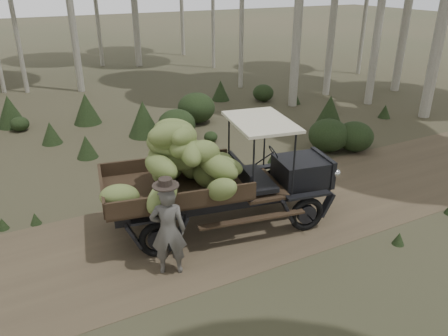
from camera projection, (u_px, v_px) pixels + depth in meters
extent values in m
plane|color=#473D2B|center=(213.00, 227.00, 10.42)|extent=(120.00, 120.00, 0.00)
cube|color=brown|center=(213.00, 227.00, 10.42)|extent=(70.00, 4.00, 0.01)
cube|color=black|center=(300.00, 171.00, 10.70)|extent=(1.29, 1.24, 0.62)
cube|color=black|center=(322.00, 168.00, 10.87)|extent=(0.30, 1.12, 0.69)
cube|color=black|center=(240.00, 175.00, 10.23)|extent=(0.36, 1.56, 0.62)
cube|color=#38281C|center=(174.00, 188.00, 9.84)|extent=(3.44, 2.53, 0.09)
cube|color=#38281C|center=(166.00, 163.00, 10.63)|extent=(3.10, 0.61, 0.36)
cube|color=#38281C|center=(184.00, 200.00, 8.88)|extent=(3.10, 0.61, 0.36)
cube|color=#38281C|center=(102.00, 190.00, 9.33)|extent=(0.42, 2.00, 0.36)
cube|color=beige|center=(261.00, 122.00, 9.85)|extent=(1.60, 2.10, 0.07)
cube|color=black|center=(219.00, 190.00, 10.71)|extent=(5.09, 1.00, 0.20)
cube|color=black|center=(230.00, 206.00, 9.97)|extent=(5.09, 1.00, 0.20)
torus|color=black|center=(275.00, 182.00, 11.70)|extent=(0.86, 0.30, 0.85)
torus|color=black|center=(307.00, 214.00, 10.15)|extent=(0.86, 0.30, 0.85)
torus|color=black|center=(146.00, 201.00, 10.75)|extent=(0.86, 0.30, 0.85)
torus|color=black|center=(158.00, 239.00, 9.19)|extent=(0.86, 0.30, 0.85)
sphere|color=beige|center=(316.00, 158.00, 11.31)|extent=(0.20, 0.20, 0.20)
sphere|color=beige|center=(336.00, 173.00, 10.44)|extent=(0.20, 0.20, 0.20)
ellipsoid|color=olive|center=(168.00, 171.00, 10.04)|extent=(1.09, 0.96, 0.56)
ellipsoid|color=olive|center=(161.00, 167.00, 9.17)|extent=(0.82, 1.05, 0.64)
ellipsoid|color=olive|center=(190.00, 152.00, 9.26)|extent=(0.71, 1.09, 0.69)
ellipsoid|color=olive|center=(170.00, 137.00, 9.29)|extent=(1.14, 1.03, 0.82)
ellipsoid|color=olive|center=(120.00, 197.00, 8.89)|extent=(0.95, 0.68, 0.60)
ellipsoid|color=olive|center=(224.00, 166.00, 9.41)|extent=(1.03, 0.83, 0.63)
ellipsoid|color=olive|center=(173.00, 140.00, 9.72)|extent=(1.03, 0.97, 0.76)
ellipsoid|color=olive|center=(175.00, 131.00, 9.43)|extent=(1.06, 0.59, 0.75)
ellipsoid|color=olive|center=(205.00, 157.00, 10.72)|extent=(0.94, 0.99, 0.58)
ellipsoid|color=olive|center=(182.00, 159.00, 9.60)|extent=(1.02, 0.58, 0.62)
ellipsoid|color=olive|center=(204.00, 152.00, 9.31)|extent=(0.82, 0.55, 0.66)
ellipsoid|color=olive|center=(175.00, 133.00, 9.39)|extent=(0.88, 0.86, 0.61)
ellipsoid|color=olive|center=(214.00, 172.00, 9.85)|extent=(0.79, 0.97, 0.61)
ellipsoid|color=olive|center=(199.00, 151.00, 10.23)|extent=(0.61, 0.82, 0.53)
ellipsoid|color=olive|center=(162.00, 146.00, 9.46)|extent=(0.82, 1.00, 0.57)
ellipsoid|color=olive|center=(168.00, 134.00, 9.14)|extent=(0.98, 0.62, 0.60)
ellipsoid|color=olive|center=(219.00, 163.00, 10.26)|extent=(1.07, 0.84, 0.67)
ellipsoid|color=olive|center=(159.00, 159.00, 9.68)|extent=(0.47, 0.93, 0.61)
ellipsoid|color=olive|center=(183.00, 147.00, 9.32)|extent=(0.95, 0.93, 0.59)
ellipsoid|color=olive|center=(183.00, 137.00, 9.23)|extent=(0.93, 0.92, 0.58)
ellipsoid|color=olive|center=(206.00, 175.00, 9.82)|extent=(0.81, 0.97, 0.74)
ellipsoid|color=olive|center=(192.00, 155.00, 9.80)|extent=(0.99, 0.49, 0.68)
ellipsoid|color=olive|center=(187.00, 145.00, 9.52)|extent=(0.85, 0.86, 0.60)
ellipsoid|color=olive|center=(181.00, 137.00, 9.27)|extent=(0.75, 0.56, 0.61)
ellipsoid|color=olive|center=(194.00, 167.00, 10.24)|extent=(1.04, 1.02, 0.73)
ellipsoid|color=olive|center=(219.00, 167.00, 9.33)|extent=(1.08, 1.10, 0.80)
ellipsoid|color=olive|center=(167.00, 139.00, 9.69)|extent=(0.94, 0.79, 0.68)
ellipsoid|color=olive|center=(162.00, 197.00, 8.64)|extent=(1.09, 0.91, 0.85)
ellipsoid|color=olive|center=(221.00, 189.00, 8.98)|extent=(0.81, 1.03, 0.78)
imported|color=#52504B|center=(168.00, 231.00, 8.50)|extent=(0.83, 0.70, 1.92)
cylinder|color=#2D2520|center=(166.00, 185.00, 8.10)|extent=(0.67, 0.67, 0.03)
cylinder|color=#2D2520|center=(165.00, 182.00, 8.07)|extent=(0.34, 0.34, 0.15)
ellipsoid|color=#233319|center=(335.00, 132.00, 15.99)|extent=(0.50, 0.50, 0.40)
cone|color=#233319|center=(143.00, 118.00, 16.05)|extent=(1.18, 1.18, 1.32)
cone|color=#233319|center=(86.00, 146.00, 14.21)|extent=(0.69, 0.69, 0.77)
ellipsoid|color=#233319|center=(20.00, 124.00, 16.66)|extent=(0.68, 0.68, 0.55)
cone|color=#233319|center=(10.00, 111.00, 17.05)|extent=(1.12, 1.12, 1.24)
ellipsoid|color=#233319|center=(263.00, 93.00, 20.51)|extent=(0.98, 0.98, 0.78)
ellipsoid|color=#233319|center=(196.00, 108.00, 17.48)|extent=(1.50, 1.50, 1.20)
cone|color=#233319|center=(329.00, 113.00, 16.57)|extent=(1.23, 1.23, 1.37)
ellipsoid|color=#233319|center=(177.00, 124.00, 15.75)|extent=(1.36, 1.36, 1.09)
ellipsoid|color=#233319|center=(355.00, 136.00, 14.72)|extent=(1.25, 1.25, 1.00)
cone|color=#233319|center=(51.00, 133.00, 15.38)|extent=(0.72, 0.72, 0.80)
ellipsoid|color=#233319|center=(329.00, 135.00, 14.69)|extent=(1.36, 1.36, 1.09)
cone|color=#233319|center=(385.00, 111.00, 18.20)|extent=(0.50, 0.50, 0.56)
cone|color=#233319|center=(221.00, 90.00, 20.66)|extent=(0.85, 0.85, 0.94)
cone|color=#233319|center=(296.00, 99.00, 20.17)|extent=(0.40, 0.40, 0.44)
ellipsoid|color=#233319|center=(211.00, 137.00, 15.59)|extent=(0.49, 0.49, 0.39)
cone|color=#233319|center=(86.00, 108.00, 17.40)|extent=(1.10, 1.10, 1.22)
cone|color=#233319|center=(35.00, 219.00, 10.50)|extent=(0.27, 0.27, 0.30)
cone|color=#233319|center=(223.00, 173.00, 12.87)|extent=(0.27, 0.27, 0.30)
cone|color=#233319|center=(272.00, 158.00, 13.91)|extent=(0.27, 0.27, 0.30)
cone|color=#233319|center=(2.00, 223.00, 10.29)|extent=(0.27, 0.27, 0.30)
cone|color=#233319|center=(119.00, 191.00, 11.81)|extent=(0.27, 0.27, 0.30)
cone|color=#233319|center=(399.00, 238.00, 9.71)|extent=(0.27, 0.27, 0.30)
cone|color=#233319|center=(316.00, 144.00, 15.03)|extent=(0.27, 0.27, 0.30)
cone|color=#233319|center=(187.00, 179.00, 12.54)|extent=(0.27, 0.27, 0.30)
cone|color=#233319|center=(229.00, 174.00, 12.82)|extent=(0.27, 0.27, 0.30)
cone|color=#233319|center=(327.00, 147.00, 14.84)|extent=(0.27, 0.27, 0.30)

